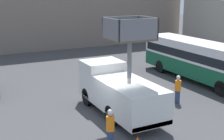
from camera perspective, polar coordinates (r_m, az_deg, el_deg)
ground_plane at (r=17.59m, az=0.24°, el=-9.16°), size 120.00×120.00×0.00m
utility_truck at (r=17.93m, az=1.21°, el=-3.47°), size 2.40×6.72×5.69m
city_bus at (r=25.39m, az=15.72°, el=2.08°), size 2.57×11.37×3.12m
road_worker_near_truck at (r=14.34m, az=-0.32°, el=-10.68°), size 0.38×0.38×1.90m
road_worker_directing at (r=20.26m, az=11.94°, el=-3.48°), size 0.38×0.38×1.84m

